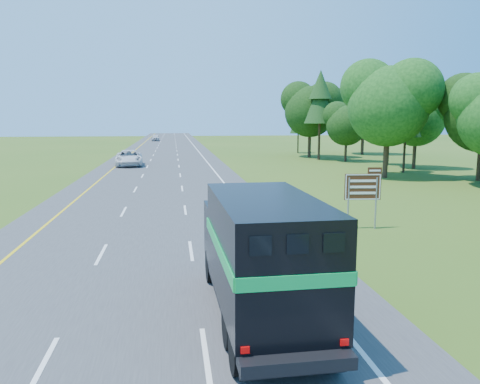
{
  "coord_description": "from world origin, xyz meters",
  "views": [
    {
      "loc": [
        1.17,
        -8.14,
        5.51
      ],
      "look_at": [
        4.55,
        15.43,
        1.79
      ],
      "focal_mm": 35.0,
      "sensor_mm": 36.0,
      "label": 1
    }
  ],
  "objects_px": {
    "far_car": "(155,138)",
    "exit_sign": "(363,189)",
    "horse_truck": "(261,253)",
    "white_suv": "(129,158)"
  },
  "relations": [
    {
      "from": "far_car",
      "to": "exit_sign",
      "type": "height_order",
      "value": "exit_sign"
    },
    {
      "from": "exit_sign",
      "to": "horse_truck",
      "type": "bearing_deg",
      "value": -120.24
    },
    {
      "from": "far_car",
      "to": "exit_sign",
      "type": "relative_size",
      "value": 1.49
    },
    {
      "from": "white_suv",
      "to": "horse_truck",
      "type": "bearing_deg",
      "value": -85.0
    },
    {
      "from": "white_suv",
      "to": "exit_sign",
      "type": "height_order",
      "value": "exit_sign"
    },
    {
      "from": "horse_truck",
      "to": "far_car",
      "type": "bearing_deg",
      "value": 92.51
    },
    {
      "from": "horse_truck",
      "to": "exit_sign",
      "type": "height_order",
      "value": "horse_truck"
    },
    {
      "from": "white_suv",
      "to": "exit_sign",
      "type": "xyz_separation_m",
      "value": [
        14.59,
        -34.6,
        1.08
      ]
    },
    {
      "from": "horse_truck",
      "to": "white_suv",
      "type": "xyz_separation_m",
      "value": [
        -7.49,
        44.54,
        -0.96
      ]
    },
    {
      "from": "far_car",
      "to": "white_suv",
      "type": "bearing_deg",
      "value": -95.4
    }
  ]
}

